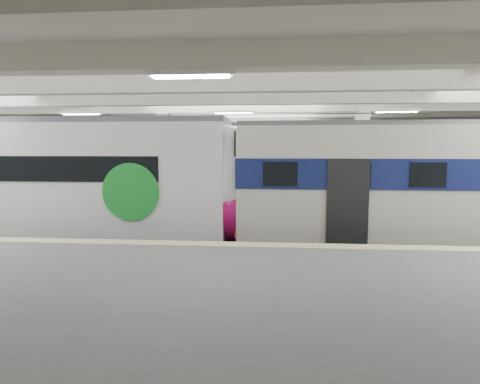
{
  "coord_description": "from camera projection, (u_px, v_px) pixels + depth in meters",
  "views": [
    {
      "loc": [
        1.51,
        -13.36,
        3.61
      ],
      "look_at": [
        0.32,
        1.0,
        2.0
      ],
      "focal_mm": 30.0,
      "sensor_mm": 36.0,
      "label": 1
    }
  ],
  "objects": [
    {
      "name": "modern_emu",
      "position": [
        80.0,
        187.0,
        13.93
      ],
      "size": [
        14.27,
        2.95,
        4.58
      ],
      "color": "silver",
      "rests_on": "ground"
    },
    {
      "name": "station_hall",
      "position": [
        222.0,
        160.0,
        11.68
      ],
      "size": [
        36.0,
        24.0,
        5.75
      ],
      "color": "black",
      "rests_on": "ground"
    },
    {
      "name": "older_rer",
      "position": [
        443.0,
        188.0,
        12.93
      ],
      "size": [
        13.37,
        2.95,
        4.42
      ],
      "color": "beige",
      "rests_on": "ground"
    },
    {
      "name": "far_train",
      "position": [
        164.0,
        177.0,
        19.27
      ],
      "size": [
        13.23,
        2.88,
        4.24
      ],
      "rotation": [
        0.0,
        0.0,
        0.01
      ],
      "color": "silver",
      "rests_on": "ground"
    }
  ]
}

